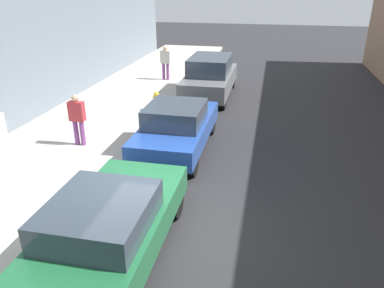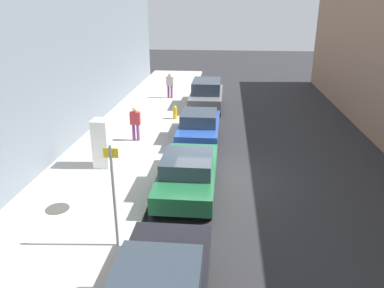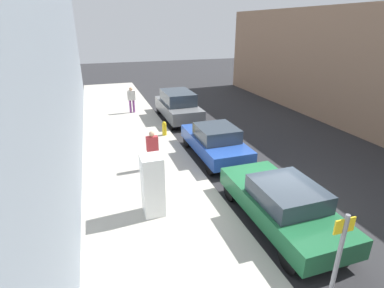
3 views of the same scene
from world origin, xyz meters
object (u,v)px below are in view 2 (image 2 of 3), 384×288
fire_hydrant (175,112)px  parked_hatchback_blue (199,126)px  parked_suv_gray (207,94)px  discarded_refrigerator (102,143)px  pedestrian_walking_far (170,84)px  pedestrian_standing_near (135,122)px  parked_sedan_green (188,172)px  street_sign_post (114,192)px

fire_hydrant → parked_hatchback_blue: size_ratio=0.17×
parked_suv_gray → discarded_refrigerator: bearing=-110.1°
pedestrian_walking_far → parked_hatchback_blue: bearing=-124.4°
pedestrian_standing_near → parked_sedan_green: bearing=-88.9°
discarded_refrigerator → fire_hydrant: (1.86, 6.43, -0.55)m
parked_sedan_green → parked_hatchback_blue: bearing=90.0°
fire_hydrant → discarded_refrigerator: bearing=-106.2°
parked_hatchback_blue → parked_suv_gray: parked_suv_gray is taller
pedestrian_walking_far → parked_sedan_green: bearing=-131.3°
parked_sedan_green → parked_hatchback_blue: parked_hatchback_blue is taller
pedestrian_standing_near → parked_hatchback_blue: size_ratio=0.37×
street_sign_post → parked_sedan_green: 3.78m
fire_hydrant → pedestrian_standing_near: size_ratio=0.47×
discarded_refrigerator → parked_sedan_green: size_ratio=0.41×
pedestrian_walking_far → parked_sedan_green: 12.87m
discarded_refrigerator → pedestrian_walking_far: bearing=85.4°
pedestrian_standing_near → parked_suv_gray: bearing=34.7°
pedestrian_standing_near → street_sign_post: bearing=-111.5°
street_sign_post → parked_suv_gray: street_sign_post is taller
discarded_refrigerator → pedestrian_standing_near: discarded_refrigerator is taller
pedestrian_walking_far → discarded_refrigerator: bearing=-147.1°
discarded_refrigerator → pedestrian_standing_near: 2.96m
street_sign_post → pedestrian_walking_far: (-1.03, 15.97, -0.60)m
parked_sedan_green → parked_suv_gray: bearing=90.0°
pedestrian_walking_far → pedestrian_standing_near: pedestrian_walking_far is taller
pedestrian_walking_far → fire_hydrant: bearing=-130.8°
street_sign_post → parked_suv_gray: size_ratio=0.61×
street_sign_post → fire_hydrant: (-0.07, 11.28, -1.16)m
street_sign_post → pedestrian_walking_far: size_ratio=1.70×
discarded_refrigerator → fire_hydrant: size_ratio=2.57×
street_sign_post → parked_suv_gray: bearing=84.1°
fire_hydrant → pedestrian_walking_far: bearing=101.6°
pedestrian_walking_far → parked_suv_gray: bearing=-88.9°
parked_sedan_green → parked_hatchback_blue: 4.98m
parked_sedan_green → parked_suv_gray: size_ratio=0.98×
pedestrian_standing_near → parked_sedan_green: 5.24m
parked_sedan_green → parked_hatchback_blue: size_ratio=1.06×
discarded_refrigerator → parked_hatchback_blue: bearing=45.7°
street_sign_post → parked_hatchback_blue: street_sign_post is taller
discarded_refrigerator → pedestrian_standing_near: size_ratio=1.20×
pedestrian_walking_far → parked_hatchback_blue: size_ratio=0.38×
discarded_refrigerator → parked_hatchback_blue: discarded_refrigerator is taller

